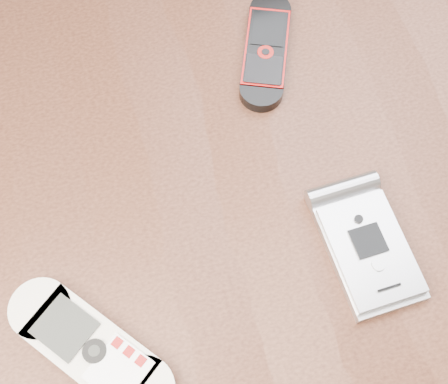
{
  "coord_description": "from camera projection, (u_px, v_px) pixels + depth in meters",
  "views": [
    {
      "loc": [
        -0.05,
        -0.2,
        1.22
      ],
      "look_at": [
        0.01,
        0.0,
        0.76
      ],
      "focal_mm": 50.0,
      "sensor_mm": 36.0,
      "label": 1
    }
  ],
  "objects": [
    {
      "name": "table",
      "position": [
        219.0,
        242.0,
        0.61
      ],
      "size": [
        1.2,
        0.8,
        0.75
      ],
      "color": "black",
      "rests_on": "ground"
    },
    {
      "name": "nokia_white",
      "position": [
        91.0,
        349.0,
        0.46
      ],
      "size": [
        0.13,
        0.14,
        0.02
      ],
      "primitive_type": "cube",
      "rotation": [
        0.0,
        0.0,
        0.68
      ],
      "color": "white",
      "rests_on": "table"
    },
    {
      "name": "ground",
      "position": [
        221.0,
        357.0,
        1.2
      ],
      "size": [
        4.0,
        4.0,
        0.0
      ],
      "primitive_type": "plane",
      "color": "#472B19",
      "rests_on": "ground"
    },
    {
      "name": "nokia_black_red",
      "position": [
        266.0,
        50.0,
        0.57
      ],
      "size": [
        0.08,
        0.13,
        0.01
      ],
      "primitive_type": "cube",
      "rotation": [
        0.0,
        0.0,
        -0.39
      ],
      "color": "black",
      "rests_on": "table"
    },
    {
      "name": "motorola_razr",
      "position": [
        368.0,
        248.0,
        0.49
      ],
      "size": [
        0.07,
        0.12,
        0.02
      ],
      "primitive_type": "cube",
      "rotation": [
        0.0,
        0.0,
        0.04
      ],
      "color": "#B8B8BD",
      "rests_on": "table"
    }
  ]
}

